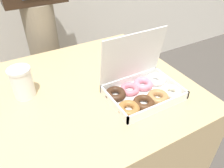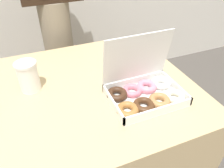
{
  "view_description": "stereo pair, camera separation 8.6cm",
  "coord_description": "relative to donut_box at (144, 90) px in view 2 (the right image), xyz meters",
  "views": [
    {
      "loc": [
        -0.25,
        -0.78,
        1.36
      ],
      "look_at": [
        0.09,
        -0.17,
        0.85
      ],
      "focal_mm": 35.0,
      "sensor_mm": 36.0,
      "label": 1
    },
    {
      "loc": [
        -0.17,
        -0.81,
        1.36
      ],
      "look_at": [
        0.09,
        -0.17,
        0.85
      ],
      "focal_mm": 35.0,
      "sensor_mm": 36.0,
      "label": 2
    }
  ],
  "objects": [
    {
      "name": "table",
      "position": [
        -0.25,
        0.17,
        -0.4
      ],
      "size": [
        1.06,
        0.89,
        0.73
      ],
      "color": "tan",
      "rests_on": "ground_plane"
    },
    {
      "name": "coffee_cup",
      "position": [
        -0.46,
        0.25,
        0.03
      ],
      "size": [
        0.1,
        0.1,
        0.14
      ],
      "color": "white",
      "rests_on": "table"
    },
    {
      "name": "donut_box",
      "position": [
        0.0,
        0.0,
        0.0
      ],
      "size": [
        0.35,
        0.24,
        0.27
      ],
      "color": "white",
      "rests_on": "table"
    }
  ]
}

